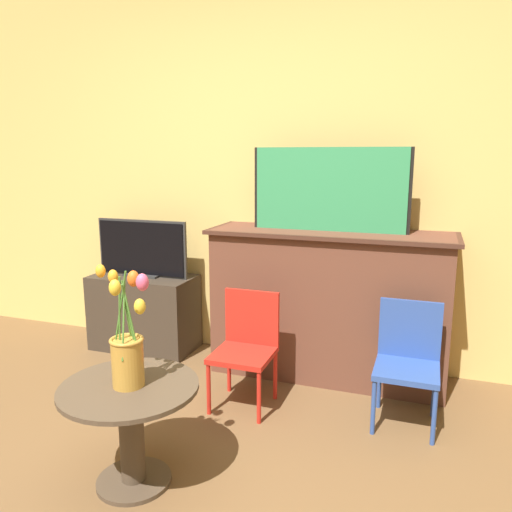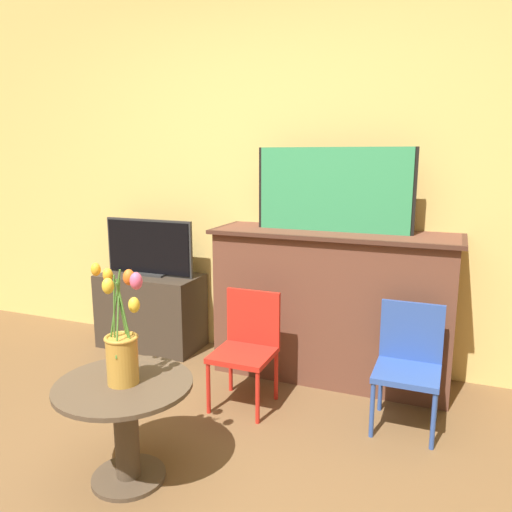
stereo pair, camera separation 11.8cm
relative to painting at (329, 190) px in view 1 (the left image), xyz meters
The scene contains 9 objects.
wall_back 0.50m from the painting, 149.55° to the left, with size 8.00×0.06×2.70m.
fireplace_mantel 0.73m from the painting, 19.97° to the right, with size 1.54×0.48×0.96m.
painting is the anchor object (origin of this frame).
tv_stand 1.66m from the painting, behind, with size 0.76×0.39×0.56m.
tv_monitor 1.44m from the painting, behind, with size 0.71×0.12×0.41m.
chair_red 1.07m from the painting, 123.26° to the right, with size 0.33×0.33×0.65m.
chair_blue 1.10m from the painting, 39.24° to the right, with size 0.33×0.33×0.65m.
side_table 1.77m from the painting, 111.91° to the right, with size 0.60×0.60×0.47m.
vase_tulips 1.62m from the painting, 111.83° to the right, with size 0.22×0.25×0.53m.
Camera 1 is at (1.02, -1.20, 1.43)m, focal length 35.00 mm.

